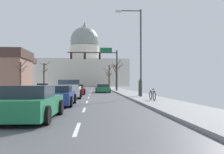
{
  "coord_description": "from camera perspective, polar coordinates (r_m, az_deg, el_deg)",
  "views": [
    {
      "loc": [
        4.01,
        -21.14,
        1.39
      ],
      "look_at": [
        8.13,
        35.19,
        2.71
      ],
      "focal_mm": 39.21,
      "sensor_mm": 36.0,
      "label": 1
    }
  ],
  "objects": [
    {
      "name": "bare_tree_03",
      "position": [
        43.7,
        -20.51,
        0.57
      ],
      "size": [
        2.19,
        2.22,
        5.05
      ],
      "color": "#4C3D2D",
      "rests_on": "ground"
    },
    {
      "name": "street_lamp_right",
      "position": [
        22.28,
        5.95,
        7.52
      ],
      "size": [
        2.36,
        0.24,
        7.89
      ],
      "color": "#333338",
      "rests_on": "ground"
    },
    {
      "name": "sedan_oncoming_00",
      "position": [
        45.79,
        -15.94,
        -2.28
      ],
      "size": [
        2.11,
        4.35,
        1.26
      ],
      "color": "black",
      "rests_on": "ground"
    },
    {
      "name": "sedan_near_00",
      "position": [
        34.92,
        -2.16,
        -2.7
      ],
      "size": [
        2.08,
        4.21,
        1.18
      ],
      "color": "#1E7247",
      "rests_on": "ground"
    },
    {
      "name": "flank_building_02",
      "position": [
        66.02,
        -22.38,
        1.04
      ],
      "size": [
        9.96,
        10.37,
        7.93
      ],
      "color": "slate",
      "rests_on": "ground"
    },
    {
      "name": "pedestrian_00",
      "position": [
        23.46,
        6.61,
        -2.08
      ],
      "size": [
        0.35,
        0.34,
        1.7
      ],
      "color": "#33333D",
      "rests_on": "ground"
    },
    {
      "name": "bicycle_parked",
      "position": [
        17.91,
        9.41,
        -4.22
      ],
      "size": [
        0.12,
        1.77,
        0.85
      ],
      "color": "black",
      "rests_on": "ground"
    },
    {
      "name": "bare_tree_04",
      "position": [
        63.39,
        -0.67,
        0.28
      ],
      "size": [
        2.77,
        1.16,
        5.86
      ],
      "color": "#4C3D2D",
      "rests_on": "ground"
    },
    {
      "name": "ground",
      "position": [
        21.56,
        -14.95,
        -4.94
      ],
      "size": [
        20.0,
        180.0,
        0.2
      ],
      "color": "#505055"
    },
    {
      "name": "bare_tree_01",
      "position": [
        63.13,
        -15.55,
        0.59
      ],
      "size": [
        2.74,
        2.61,
        6.45
      ],
      "color": "#423328",
      "rests_on": "ground"
    },
    {
      "name": "bare_tree_02",
      "position": [
        75.35,
        -0.74,
        -0.37
      ],
      "size": [
        2.17,
        2.19,
        4.89
      ],
      "color": "#4C3D2D",
      "rests_on": "ground"
    },
    {
      "name": "capitol_building",
      "position": [
        102.56,
        -6.42,
        2.35
      ],
      "size": [
        34.44,
        23.42,
        27.09
      ],
      "color": "beige",
      "rests_on": "ground"
    },
    {
      "name": "bare_tree_00",
      "position": [
        44.97,
        1.03,
        0.64
      ],
      "size": [
        2.46,
        2.16,
        5.34
      ],
      "color": "#4C3D2D",
      "rests_on": "ground"
    },
    {
      "name": "sedan_near_03",
      "position": [
        15.42,
        -12.6,
        -4.34
      ],
      "size": [
        2.08,
        4.29,
        1.2
      ],
      "color": "navy",
      "rests_on": "ground"
    },
    {
      "name": "sedan_near_01",
      "position": [
        29.36,
        -8.14,
        -2.93
      ],
      "size": [
        1.94,
        4.42,
        1.2
      ],
      "color": "#B71414",
      "rests_on": "ground"
    },
    {
      "name": "sedan_oncoming_01",
      "position": [
        58.49,
        -9.86,
        -2.11
      ],
      "size": [
        2.2,
        4.35,
        1.21
      ],
      "color": "#9EA3A8",
      "rests_on": "ground"
    },
    {
      "name": "signal_gantry",
      "position": [
        38.67,
        -3.03,
        4.08
      ],
      "size": [
        7.91,
        0.41,
        6.8
      ],
      "color": "#28282D",
      "rests_on": "ground"
    },
    {
      "name": "sedan_near_04",
      "position": [
        9.83,
        -18.58,
        -5.9
      ],
      "size": [
        2.14,
        4.28,
        1.29
      ],
      "color": "#1E7247",
      "rests_on": "ground"
    },
    {
      "name": "pickup_truck_near_02",
      "position": [
        23.02,
        -10.01,
        -2.93
      ],
      "size": [
        2.49,
        5.63,
        1.66
      ],
      "color": "silver",
      "rests_on": "ground"
    }
  ]
}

